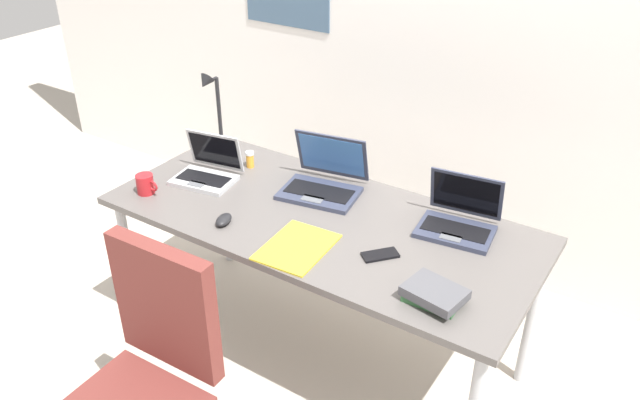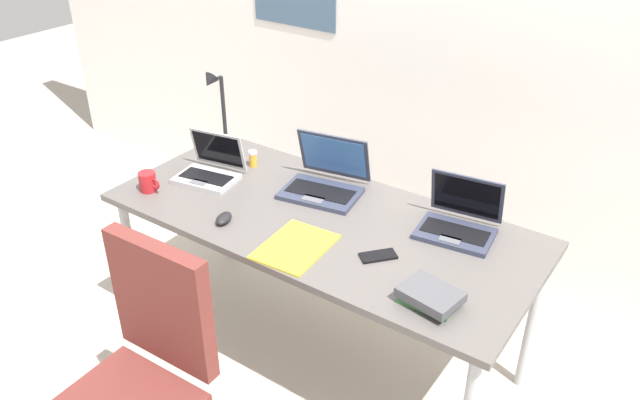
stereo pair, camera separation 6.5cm
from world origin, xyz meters
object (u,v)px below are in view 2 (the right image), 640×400
Objects in this scene: desk_lamp at (219,110)px; paper_folder_center at (295,247)px; laptop_by_keyboard at (458,222)px; laptop_far_corner at (210,169)px; laptop_near_lamp at (325,181)px; pill_bottle at (253,158)px; computer_mouse at (224,218)px; book_stack at (430,296)px; coffee_mug at (148,182)px; cell_phone at (378,256)px.

paper_folder_center is at bearing -31.16° from desk_lamp.
desk_lamp reaches higher than laptop_by_keyboard.
laptop_near_lamp is (0.50, 0.20, 0.01)m from laptop_far_corner.
pill_bottle reaches higher than paper_folder_center.
desk_lamp is 0.33m from pill_bottle.
computer_mouse is 0.31× the size of paper_folder_center.
book_stack is (0.92, 0.01, 0.01)m from computer_mouse.
coffee_mug is (-1.37, -0.01, 0.01)m from book_stack.
book_stack is at bearing -21.13° from pill_bottle.
laptop_near_lamp reaches higher than computer_mouse.
desk_lamp is 1.01m from paper_folder_center.
laptop_near_lamp is 3.95× the size of computer_mouse.
desk_lamp reaches higher than cell_phone.
coffee_mug reaches higher than cell_phone.
paper_folder_center is 2.74× the size of coffee_mug.
laptop_near_lamp is 0.49m from computer_mouse.
cell_phone is (0.95, -0.11, -0.04)m from laptop_far_corner.
cell_phone is at bearing -4.15° from computer_mouse.
laptop_by_keyboard is at bearing 103.09° from book_stack.
laptop_far_corner is 0.54m from laptop_near_lamp.
computer_mouse is at bearing -0.71° from coffee_mug.
cell_phone is 0.32m from paper_folder_center.
cell_phone is at bearing -6.32° from laptop_far_corner.
pill_bottle is at bearing 142.90° from paper_folder_center.
desk_lamp is at bearing 159.84° from book_stack.
laptop_near_lamp is 2.79× the size of cell_phone.
laptop_by_keyboard is at bearing 1.40° from pill_bottle.
pill_bottle is 0.37× the size of book_stack.
coffee_mug is at bearing -132.47° from cell_phone.
laptop_near_lamp is 0.78m from coffee_mug.
laptop_near_lamp is 1.22× the size of paper_folder_center.
laptop_near_lamp is at bearing -0.76° from pill_bottle.
computer_mouse is (-0.81, -0.48, -0.03)m from laptop_by_keyboard.
coffee_mug reaches higher than book_stack.
cell_phone is at bearing 7.31° from coffee_mug.
laptop_by_keyboard is 0.38m from cell_phone.
cell_phone reaches higher than paper_folder_center.
computer_mouse is (-0.19, -0.45, -0.03)m from laptop_near_lamp.
cell_phone is at bearing 154.12° from book_stack.
cell_phone is 0.44× the size of paper_folder_center.
desk_lamp reaches higher than computer_mouse.
laptop_by_keyboard is at bearing 20.58° from coffee_mug.
coffee_mug is at bearing -145.34° from laptop_near_lamp.
pill_bottle is at bearing 99.61° from computer_mouse.
computer_mouse is 0.85× the size of coffee_mug.
pill_bottle is 0.25× the size of paper_folder_center.
laptop_by_keyboard is (1.31, -0.05, -0.15)m from desk_lamp.
pill_bottle is at bearing -159.32° from cell_phone.
laptop_near_lamp is 4.80× the size of pill_bottle.
cell_phone is (0.64, 0.15, -0.01)m from computer_mouse.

